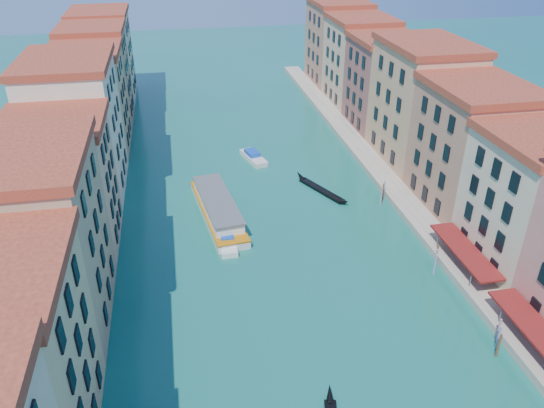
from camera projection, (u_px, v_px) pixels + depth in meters
The scene contains 8 objects.
left_bank_palazzos at pixel (71, 148), 75.40m from camera, with size 12.80×128.40×21.00m.
right_bank_palazzos at pixel (436, 121), 84.81m from camera, with size 12.80×128.40×21.00m.
quay at pixel (383, 177), 88.00m from camera, with size 4.00×140.00×1.00m, color gray.
mooring_poles_right at pixel (484, 320), 56.07m from camera, with size 1.44×54.24×3.20m.
vaporetto_far at pixel (218, 208), 77.15m from camera, with size 6.89×20.07×2.93m.
gondola_far at pixel (320, 189), 84.43m from camera, with size 6.40×12.09×1.83m.
motorboat_mid at pixel (227, 240), 71.03m from camera, with size 2.18×6.85×1.42m.
motorboat_far at pixel (253, 157), 94.90m from camera, with size 4.19×7.79×1.54m.
Camera 1 is at (-10.98, -9.23, 39.36)m, focal length 35.00 mm.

